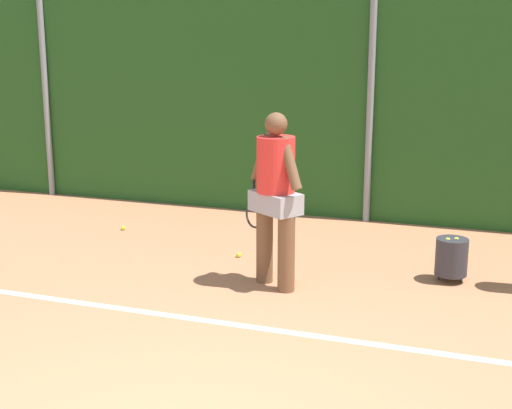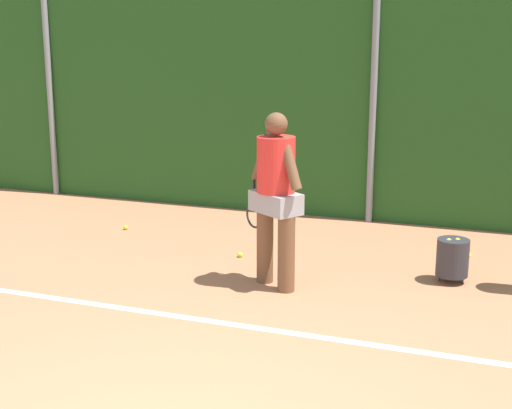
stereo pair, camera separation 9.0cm
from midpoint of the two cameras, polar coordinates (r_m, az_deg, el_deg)
name	(u,v)px [view 1 (the left image)]	position (r m, az deg, el deg)	size (l,w,h in m)	color
ground_plane	(266,347)	(6.44, 0.43, -11.43)	(29.54, 29.54, 0.00)	#B2704C
hedge_fence_backdrop	(372,109)	(10.61, 9.10, 7.62)	(19.20, 0.25, 3.33)	#23511E
fence_post_left	(45,89)	(12.67, -16.81, 8.90)	(0.10, 0.10, 3.66)	gray
fence_post_center	(370,98)	(10.43, 8.96, 8.45)	(0.10, 0.10, 3.66)	gray
court_baseline_paint	(279,331)	(6.76, 1.47, -10.14)	(14.03, 0.10, 0.01)	white
player_midcourt	(275,191)	(7.61, 1.23, 1.09)	(0.78, 0.58, 1.93)	brown
ball_hopper	(451,257)	(8.25, 15.17, -4.07)	(0.36, 0.36, 0.51)	#2D2D33
tennis_ball_3	(466,254)	(9.27, 16.30, -3.88)	(0.07, 0.07, 0.07)	#CCDB33
tennis_ball_5	(239,255)	(8.90, -1.69, -4.06)	(0.07, 0.07, 0.07)	#CCDB33
tennis_ball_7	(123,228)	(10.31, -10.89, -1.86)	(0.07, 0.07, 0.07)	#CCDB33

